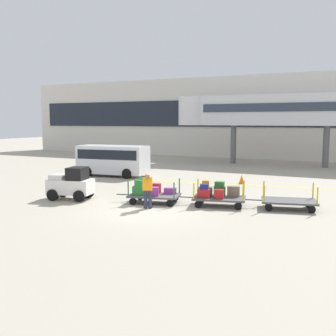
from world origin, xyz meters
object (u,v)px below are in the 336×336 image
(baggage_cart_middle, at_px, (217,194))
(shuttle_van, at_px, (113,158))
(baggage_cart_tail, at_px, (289,201))
(baggage_handler, at_px, (148,189))
(baggage_tug, at_px, (71,184))
(safety_cone_near, at_px, (242,179))
(baggage_cart_lead, at_px, (151,192))

(baggage_cart_middle, relative_size, shuttle_van, 0.62)
(baggage_cart_middle, height_order, baggage_cart_tail, same)
(baggage_handler, xyz_separation_m, shuttle_van, (-7.18, 7.98, 0.37))
(shuttle_van, bearing_deg, baggage_tug, -70.04)
(baggage_cart_tail, xyz_separation_m, baggage_handler, (-5.52, -2.61, 0.52))
(baggage_cart_middle, relative_size, baggage_cart_tail, 1.00)
(shuttle_van, bearing_deg, safety_cone_near, 3.66)
(shuttle_van, bearing_deg, baggage_cart_lead, -45.40)
(baggage_tug, xyz_separation_m, shuttle_van, (-2.83, 7.79, 0.48))
(baggage_tug, relative_size, baggage_cart_lead, 0.75)
(baggage_cart_middle, xyz_separation_m, baggage_cart_tail, (3.04, 0.68, -0.18))
(baggage_cart_tail, xyz_separation_m, shuttle_van, (-12.69, 5.37, 0.89))
(baggage_cart_tail, distance_m, baggage_handler, 6.13)
(baggage_cart_lead, bearing_deg, baggage_tug, -165.80)
(baggage_tug, relative_size, baggage_cart_middle, 0.75)
(baggage_cart_lead, height_order, safety_cone_near, baggage_cart_lead)
(baggage_tug, height_order, safety_cone_near, baggage_tug)
(baggage_cart_lead, xyz_separation_m, safety_cone_near, (2.24, 7.38, -0.24))
(baggage_tug, height_order, baggage_cart_tail, baggage_tug)
(baggage_handler, bearing_deg, baggage_tug, 177.48)
(baggage_cart_lead, bearing_deg, baggage_handler, -68.29)
(baggage_cart_tail, height_order, shuttle_van, shuttle_van)
(baggage_cart_lead, distance_m, baggage_handler, 1.31)
(baggage_cart_lead, distance_m, shuttle_van, 9.58)
(baggage_cart_middle, distance_m, baggage_handler, 3.16)
(baggage_tug, bearing_deg, baggage_handler, -2.52)
(baggage_cart_tail, distance_m, safety_cone_near, 7.02)
(baggage_cart_tail, bearing_deg, safety_cone_near, 122.26)
(baggage_tug, xyz_separation_m, baggage_cart_middle, (6.83, 1.74, -0.22))
(safety_cone_near, bearing_deg, shuttle_van, -176.34)
(safety_cone_near, bearing_deg, baggage_cart_tail, -57.74)
(baggage_cart_middle, bearing_deg, safety_cone_near, 96.14)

